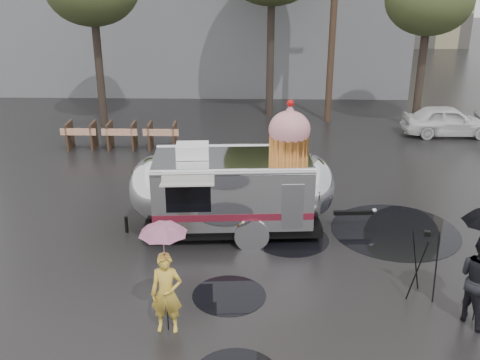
{
  "coord_description": "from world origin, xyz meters",
  "views": [
    {
      "loc": [
        -0.7,
        -9.71,
        6.61
      ],
      "look_at": [
        -1.03,
        3.39,
        1.41
      ],
      "focal_mm": 42.0,
      "sensor_mm": 36.0,
      "label": 1
    }
  ],
  "objects_px": {
    "airstream_trailer": "(235,186)",
    "person_left": "(166,293)",
    "tripod": "(424,258)",
    "person_right": "(480,279)"
  },
  "relations": [
    {
      "from": "person_right",
      "to": "tripod",
      "type": "distance_m",
      "value": 1.17
    },
    {
      "from": "person_left",
      "to": "tripod",
      "type": "distance_m",
      "value": 5.24
    },
    {
      "from": "person_right",
      "to": "tripod",
      "type": "height_order",
      "value": "person_right"
    },
    {
      "from": "airstream_trailer",
      "to": "tripod",
      "type": "relative_size",
      "value": 4.25
    },
    {
      "from": "airstream_trailer",
      "to": "person_right",
      "type": "bearing_deg",
      "value": -42.26
    },
    {
      "from": "person_right",
      "to": "tripod",
      "type": "xyz_separation_m",
      "value": [
        -0.83,
        0.81,
        -0.02
      ]
    },
    {
      "from": "person_left",
      "to": "tripod",
      "type": "xyz_separation_m",
      "value": [
        5.09,
        1.25,
        0.1
      ]
    },
    {
      "from": "airstream_trailer",
      "to": "person_right",
      "type": "height_order",
      "value": "airstream_trailer"
    },
    {
      "from": "airstream_trailer",
      "to": "person_left",
      "type": "height_order",
      "value": "airstream_trailer"
    },
    {
      "from": "airstream_trailer",
      "to": "person_left",
      "type": "relative_size",
      "value": 4.04
    }
  ]
}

